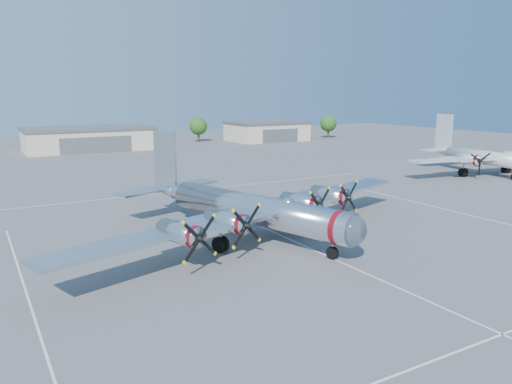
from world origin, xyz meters
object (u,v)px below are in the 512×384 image
hangar_east (267,131)px  main_bomber_b29 (246,236)px  hangar_center (89,138)px  tree_east (198,126)px  tree_far_east (328,124)px  twin_engine_east (479,174)px

hangar_east → main_bomber_b29: 94.88m
hangar_center → tree_east: bearing=11.4°
tree_far_east → twin_engine_east: size_ratio=0.22×
tree_east → tree_far_east: bearing=-11.9°
tree_far_east → hangar_center: bearing=178.3°
hangar_east → tree_far_east: 20.15m
tree_east → tree_far_east: same height
hangar_center → twin_engine_east: 82.71m
tree_far_east → main_bomber_b29: (-70.88, -78.07, -4.22)m
hangar_east → main_bomber_b29: size_ratio=0.50×
hangar_east → tree_far_east: (20.00, -1.96, 1.51)m
hangar_east → main_bomber_b29: bearing=-122.4°
hangar_center → hangar_east: 48.00m
tree_east → main_bomber_b29: bearing=-110.9°
hangar_center → main_bomber_b29: hangar_center is taller
tree_east → main_bomber_b29: tree_east is taller
tree_far_east → main_bomber_b29: size_ratio=0.16×
main_bomber_b29 → tree_east: bearing=52.3°
hangar_center → main_bomber_b29: 80.14m
hangar_center → main_bomber_b29: (-2.88, -80.04, -2.71)m
main_bomber_b29 → twin_engine_east: (50.64, 12.57, 0.00)m
hangar_center → twin_engine_east: (47.76, -67.47, -2.71)m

